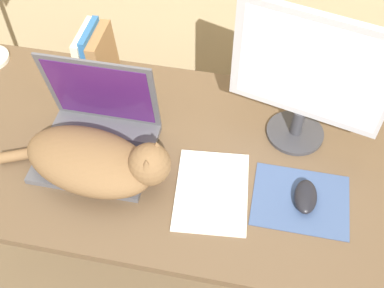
% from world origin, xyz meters
% --- Properties ---
extents(desk, '(1.43, 0.72, 0.72)m').
position_xyz_m(desk, '(0.00, 0.36, 0.65)').
color(desk, brown).
rests_on(desk, ground_plane).
extents(laptop, '(0.32, 0.27, 0.28)m').
position_xyz_m(laptop, '(-0.14, 0.34, 0.77)').
color(laptop, '#4C4C51').
rests_on(laptop, desk).
extents(cat, '(0.51, 0.27, 0.15)m').
position_xyz_m(cat, '(-0.10, 0.24, 0.78)').
color(cat, brown).
rests_on(cat, desk).
extents(external_monitor, '(0.42, 0.17, 0.43)m').
position_xyz_m(external_monitor, '(0.42, 0.50, 0.95)').
color(external_monitor, '#333338').
rests_on(external_monitor, desk).
extents(mousepad, '(0.26, 0.20, 0.00)m').
position_xyz_m(mousepad, '(0.45, 0.27, 0.72)').
color(mousepad, '#384C75').
rests_on(mousepad, desk).
extents(computer_mouse, '(0.06, 0.11, 0.03)m').
position_xyz_m(computer_mouse, '(0.46, 0.27, 0.74)').
color(computer_mouse, black).
rests_on(computer_mouse, mousepad).
extents(book_row, '(0.09, 0.16, 0.21)m').
position_xyz_m(book_row, '(-0.22, 0.61, 0.82)').
color(book_row, beige).
rests_on(book_row, desk).
extents(notepad, '(0.22, 0.28, 0.01)m').
position_xyz_m(notepad, '(0.21, 0.25, 0.72)').
color(notepad, silver).
rests_on(notepad, desk).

